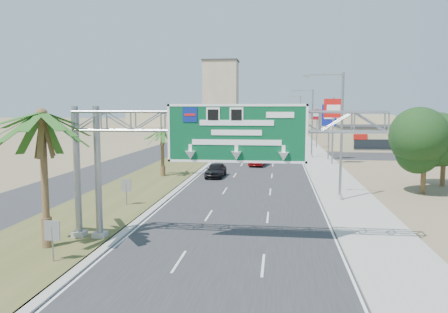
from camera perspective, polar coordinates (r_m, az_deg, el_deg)
road at (r=122.94m, az=5.87°, el=2.93°), size 12.00×300.00×0.02m
sidewalk_right at (r=123.05m, az=9.84°, el=2.89°), size 4.00×300.00×0.10m
median_grass at (r=123.55m, az=1.23°, el=3.00°), size 7.00×300.00×0.12m
opposing_road at (r=124.46m, az=-1.98°, el=3.00°), size 8.00×300.00×0.02m
sign_gantry at (r=22.95m, az=-2.15°, el=3.26°), size 16.75×1.24×7.50m
palm_near at (r=23.83m, az=-22.73°, el=4.99°), size 5.70×5.70×8.35m
palm_row_b at (r=46.37m, az=-8.08°, el=3.33°), size 3.99×3.99×5.95m
palm_row_c at (r=61.91m, az=-4.21°, el=4.83°), size 3.99×3.99×6.75m
palm_row_d at (r=79.67m, az=-1.66°, el=4.28°), size 3.99×3.99×5.45m
palm_row_e at (r=98.47m, az=0.03°, el=5.07°), size 3.99×3.99×6.15m
palm_row_f at (r=123.32m, az=1.46°, el=5.15°), size 3.99×3.99×5.75m
streetlight_near at (r=35.10m, az=14.75°, el=1.90°), size 3.27×0.44×10.00m
streetlight_mid at (r=64.91m, az=11.25°, el=3.94°), size 3.27×0.44×10.00m
streetlight_far at (r=100.83m, az=9.79°, el=4.79°), size 3.27×0.44×10.00m
signal_mast at (r=84.74m, az=8.85°, el=4.63°), size 10.28×0.71×8.00m
store_building at (r=81.22m, az=20.90°, el=2.20°), size 18.00×10.00×4.00m
oak_near at (r=40.72m, az=24.80°, el=1.87°), size 4.50×4.50×6.80m
oak_far at (r=45.51m, az=26.83°, el=1.29°), size 3.50×3.50×5.60m
median_signback_a at (r=22.18m, az=-21.52°, el=-9.37°), size 0.75×0.08×2.08m
median_signback_b at (r=33.16m, az=-12.64°, el=-3.95°), size 0.75×0.08×2.08m
tower_distant at (r=265.16m, az=-0.41°, el=8.56°), size 20.00×16.00×35.00m
building_distant_left at (r=179.19m, az=-8.34°, el=4.92°), size 24.00×14.00×6.00m
building_distant_right at (r=155.20m, az=17.31°, el=4.30°), size 20.00×12.00×5.00m
car_left_lane at (r=46.08m, az=-1.07°, el=-1.80°), size 2.04×4.54×1.51m
car_mid_lane at (r=55.63m, az=4.41°, el=-0.35°), size 2.11×5.09×1.64m
car_right_lane at (r=73.23m, az=8.92°, el=1.09°), size 2.76×5.07×1.35m
car_far at (r=88.50m, az=2.94°, el=2.05°), size 2.33×4.78×1.34m
pole_sign_red_near at (r=57.75m, az=14.09°, el=5.67°), size 2.42×0.59×8.67m
pole_sign_blue at (r=62.75m, az=13.57°, el=4.96°), size 2.01×0.43×8.00m
pole_sign_red_far at (r=81.50m, az=12.07°, el=5.04°), size 2.21×0.83×7.19m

